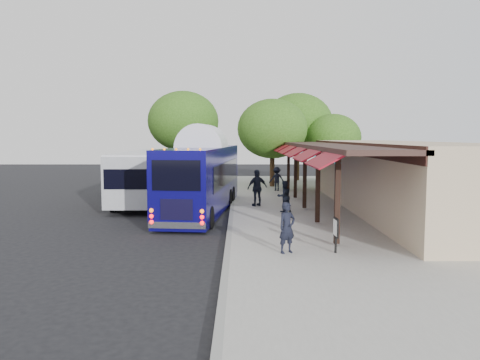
% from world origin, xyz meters
% --- Properties ---
extents(ground, '(90.00, 90.00, 0.00)m').
position_xyz_m(ground, '(0.00, 0.00, 0.00)').
color(ground, black).
rests_on(ground, ground).
extents(sidewalk, '(10.00, 40.00, 0.15)m').
position_xyz_m(sidewalk, '(5.00, 4.00, 0.07)').
color(sidewalk, '#9E9B93').
rests_on(sidewalk, ground).
extents(curb, '(0.20, 40.00, 0.16)m').
position_xyz_m(curb, '(0.05, 4.00, 0.07)').
color(curb, gray).
rests_on(curb, ground).
extents(station_shelter, '(8.15, 20.00, 3.60)m').
position_xyz_m(station_shelter, '(8.38, 4.00, 1.85)').
color(station_shelter, tan).
rests_on(station_shelter, ground).
extents(coach_bus, '(3.51, 11.38, 3.58)m').
position_xyz_m(coach_bus, '(-1.45, 3.94, 1.92)').
color(coach_bus, '#0C075B').
rests_on(coach_bus, ground).
extents(city_bus, '(2.51, 11.17, 3.00)m').
position_xyz_m(city_bus, '(-4.98, 8.04, 1.66)').
color(city_bus, '#999BA1').
rests_on(city_bus, ground).
extents(ped_a, '(0.72, 0.64, 1.65)m').
position_xyz_m(ped_a, '(1.97, -5.00, 0.97)').
color(ped_a, black).
rests_on(ped_a, sidewalk).
extents(ped_b, '(0.92, 0.84, 1.55)m').
position_xyz_m(ped_b, '(2.66, 3.19, 0.92)').
color(ped_b, black).
rests_on(ped_b, sidewalk).
extents(ped_c, '(1.25, 0.92, 1.97)m').
position_xyz_m(ped_c, '(1.40, 5.15, 1.13)').
color(ped_c, black).
rests_on(ped_c, sidewalk).
extents(ped_d, '(1.15, 0.78, 1.64)m').
position_xyz_m(ped_d, '(3.00, 12.23, 0.97)').
color(ped_d, black).
rests_on(ped_d, sidewalk).
extents(sign_board, '(0.08, 0.52, 1.14)m').
position_xyz_m(sign_board, '(3.54, -5.00, 0.92)').
color(sign_board, black).
rests_on(sign_board, sidewalk).
extents(tree_left, '(5.20, 5.20, 6.65)m').
position_xyz_m(tree_left, '(2.88, 15.05, 4.43)').
color(tree_left, '#382314').
rests_on(tree_left, ground).
extents(tree_mid, '(5.87, 5.87, 7.52)m').
position_xyz_m(tree_mid, '(5.36, 20.01, 5.01)').
color(tree_mid, '#382314').
rests_on(tree_mid, ground).
extents(tree_right, '(4.43, 4.43, 5.67)m').
position_xyz_m(tree_right, '(7.88, 17.55, 3.78)').
color(tree_right, '#382314').
rests_on(tree_right, ground).
extents(tree_far, '(6.05, 6.05, 7.74)m').
position_xyz_m(tree_far, '(-4.38, 20.57, 5.17)').
color(tree_far, '#382314').
rests_on(tree_far, ground).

